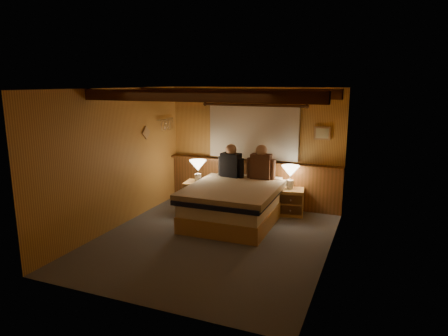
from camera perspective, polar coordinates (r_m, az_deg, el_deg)
The scene contains 19 objects.
floor at distance 6.56m, azimuth -1.57°, elevation -10.18°, with size 4.20×4.20×0.00m, color #535962.
ceiling at distance 6.07m, azimuth -1.70°, elevation 11.28°, with size 4.20×4.20×0.00m, color #CB894C.
wall_back at distance 8.14m, azimuth 4.31°, elevation 2.99°, with size 3.60×3.60×0.00m, color gold.
wall_left at distance 7.11m, azimuth -15.05°, elevation 1.26°, with size 4.20×4.20×0.00m, color gold.
wall_right at distance 5.74m, azimuth 15.07°, elevation -1.28°, with size 4.20×4.20×0.00m, color gold.
wall_front at distance 4.42m, azimuth -12.64°, elevation -5.15°, with size 3.60×3.60×0.00m, color gold.
wainscot at distance 8.22m, azimuth 4.09°, elevation -2.00°, with size 3.60×0.23×0.94m.
curtain_window at distance 8.03m, azimuth 4.19°, elevation 5.18°, with size 2.18×0.09×1.11m.
ceiling_beams at distance 6.21m, azimuth -1.13°, elevation 10.47°, with size 3.60×1.65×0.16m.
coat_rail at distance 8.30m, azimuth -8.22°, elevation 6.33°, with size 0.05×0.55×0.24m.
framed_print at distance 7.77m, azimuth 13.86°, elevation 4.84°, with size 0.30×0.04×0.25m.
bed at distance 7.25m, azimuth 1.49°, elevation -5.01°, with size 1.58×2.01×0.68m.
nightstand_left at distance 8.00m, azimuth -3.77°, elevation -3.93°, with size 0.56×0.52×0.56m.
nightstand_right at distance 7.76m, azimuth 9.57°, elevation -4.80°, with size 0.52×0.48×0.50m.
lamp_left at distance 7.86m, azimuth -3.75°, elevation 0.18°, with size 0.33×0.33×0.44m.
lamp_right at distance 7.66m, azimuth 9.47°, elevation -0.65°, with size 0.34×0.34×0.44m.
person_left at distance 7.79m, azimuth 1.00°, elevation 0.67°, with size 0.55×0.26×0.67m.
person_right at distance 7.66m, azimuth 5.32°, elevation 0.47°, with size 0.56×0.23×0.69m.
duffel_bag at distance 7.67m, azimuth -4.38°, elevation -5.56°, with size 0.58×0.44×0.37m.
Camera 1 is at (2.44, -5.56, 2.50)m, focal length 32.00 mm.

